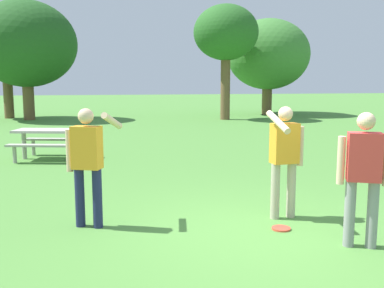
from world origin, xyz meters
TOP-DOWN VIEW (x-y plane):
  - ground_plane at (0.00, 0.00)m, footprint 120.00×120.00m
  - person_thrower at (0.98, -0.66)m, footprint 0.57×0.36m
  - person_catcher at (-2.24, 0.79)m, footprint 0.79×0.60m
  - person_bystander at (0.53, 0.59)m, footprint 0.61×0.71m
  - frisbee at (0.31, 0.13)m, footprint 0.26×0.26m
  - picnic_table_near at (-3.36, 6.43)m, footprint 1.99×1.79m
  - tree_tall_left at (-6.88, 20.01)m, footprint 3.56×3.56m
  - tree_broad_center at (-5.66, 18.75)m, footprint 5.14×5.14m
  - tree_far_right at (4.35, 16.82)m, footprint 3.32×3.32m
  - tree_slender_mid at (7.72, 19.46)m, footprint 4.83×4.83m
  - tree_back_left at (8.08, 20.54)m, footprint 4.28×4.28m

SIDE VIEW (x-z plane):
  - ground_plane at x=0.00m, z-range 0.00..0.00m
  - frisbee at x=0.31m, z-range 0.00..0.03m
  - picnic_table_near at x=-3.36m, z-range 0.18..0.95m
  - person_thrower at x=0.98m, z-range 0.12..1.76m
  - person_catcher at x=-2.24m, z-range 0.14..1.78m
  - person_bystander at x=0.53m, z-range 0.14..1.78m
  - tree_slender_mid at x=7.72m, z-range 0.73..6.34m
  - tree_tall_left at x=-6.88m, z-range 1.01..6.15m
  - tree_back_left at x=8.08m, z-range 0.88..6.32m
  - tree_broad_center at x=-5.66m, z-range 0.83..6.89m
  - tree_far_right at x=4.35m, z-range 1.45..7.32m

